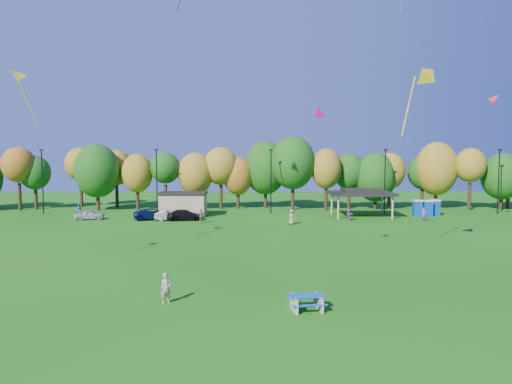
{
  "coord_description": "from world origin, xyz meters",
  "views": [
    {
      "loc": [
        -0.32,
        -23.77,
        8.28
      ],
      "look_at": [
        -0.21,
        6.0,
        5.86
      ],
      "focal_mm": 32.0,
      "sensor_mm": 36.0,
      "label": 1
    }
  ],
  "objects_px": {
    "picnic_table": "(306,301)",
    "car_b": "(170,215)",
    "car_d": "(185,215)",
    "porta_potties": "(427,208)",
    "car_c": "(154,214)",
    "kite_flyer": "(166,288)",
    "car_a": "(89,215)"
  },
  "relations": [
    {
      "from": "car_c",
      "to": "car_a",
      "type": "bearing_deg",
      "value": 75.38
    },
    {
      "from": "car_b",
      "to": "car_c",
      "type": "xyz_separation_m",
      "value": [
        -2.21,
        0.72,
        0.06
      ]
    },
    {
      "from": "car_a",
      "to": "car_d",
      "type": "height_order",
      "value": "car_d"
    },
    {
      "from": "porta_potties",
      "to": "car_b",
      "type": "height_order",
      "value": "porta_potties"
    },
    {
      "from": "car_b",
      "to": "car_d",
      "type": "xyz_separation_m",
      "value": [
        1.92,
        0.01,
        0.04
      ]
    },
    {
      "from": "car_d",
      "to": "car_c",
      "type": "bearing_deg",
      "value": 71.16
    },
    {
      "from": "porta_potties",
      "to": "car_b",
      "type": "distance_m",
      "value": 34.49
    },
    {
      "from": "picnic_table",
      "to": "car_d",
      "type": "relative_size",
      "value": 0.44
    },
    {
      "from": "kite_flyer",
      "to": "car_a",
      "type": "distance_m",
      "value": 37.11
    },
    {
      "from": "kite_flyer",
      "to": "picnic_table",
      "type": "bearing_deg",
      "value": -37.33
    },
    {
      "from": "porta_potties",
      "to": "car_d",
      "type": "xyz_separation_m",
      "value": [
        -32.32,
        -4.17,
        -0.41
      ]
    },
    {
      "from": "car_c",
      "to": "picnic_table",
      "type": "bearing_deg",
      "value": -169.68
    },
    {
      "from": "picnic_table",
      "to": "car_b",
      "type": "xyz_separation_m",
      "value": [
        -13.51,
        33.66,
        0.18
      ]
    },
    {
      "from": "car_a",
      "to": "car_d",
      "type": "distance_m",
      "value": 12.46
    },
    {
      "from": "porta_potties",
      "to": "car_c",
      "type": "distance_m",
      "value": 36.61
    },
    {
      "from": "car_a",
      "to": "car_b",
      "type": "distance_m",
      "value": 10.54
    },
    {
      "from": "porta_potties",
      "to": "car_c",
      "type": "bearing_deg",
      "value": -174.59
    },
    {
      "from": "picnic_table",
      "to": "car_b",
      "type": "bearing_deg",
      "value": 103.35
    },
    {
      "from": "kite_flyer",
      "to": "car_c",
      "type": "xyz_separation_m",
      "value": [
        -8.0,
        33.28,
        -0.15
      ]
    },
    {
      "from": "car_c",
      "to": "car_b",
      "type": "bearing_deg",
      "value": -122.29
    },
    {
      "from": "porta_potties",
      "to": "car_d",
      "type": "relative_size",
      "value": 0.79
    },
    {
      "from": "porta_potties",
      "to": "car_a",
      "type": "distance_m",
      "value": 44.88
    },
    {
      "from": "porta_potties",
      "to": "car_d",
      "type": "bearing_deg",
      "value": -172.65
    },
    {
      "from": "car_b",
      "to": "car_c",
      "type": "relative_size",
      "value": 0.77
    },
    {
      "from": "picnic_table",
      "to": "car_b",
      "type": "height_order",
      "value": "car_b"
    },
    {
      "from": "car_a",
      "to": "car_b",
      "type": "bearing_deg",
      "value": -105.01
    },
    {
      "from": "car_c",
      "to": "kite_flyer",
      "type": "bearing_deg",
      "value": 179.27
    },
    {
      "from": "kite_flyer",
      "to": "car_a",
      "type": "relative_size",
      "value": 0.46
    },
    {
      "from": "porta_potties",
      "to": "kite_flyer",
      "type": "distance_m",
      "value": 46.46
    },
    {
      "from": "picnic_table",
      "to": "car_c",
      "type": "xyz_separation_m",
      "value": [
        -15.72,
        34.38,
        0.23
      ]
    },
    {
      "from": "car_b",
      "to": "car_a",
      "type": "bearing_deg",
      "value": 69.04
    },
    {
      "from": "porta_potties",
      "to": "car_c",
      "type": "height_order",
      "value": "porta_potties"
    }
  ]
}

